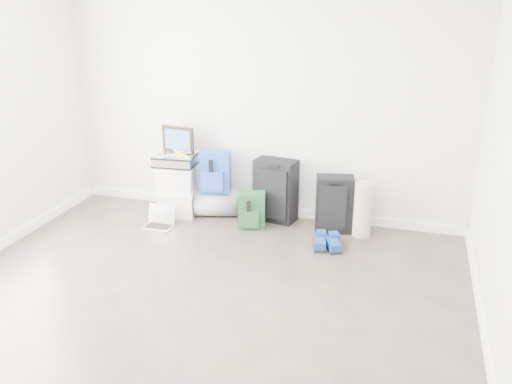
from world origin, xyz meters
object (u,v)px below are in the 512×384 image
(large_suitcase, at_px, (275,190))
(carry_on, at_px, (334,204))
(laptop, at_px, (160,221))
(briefcase, at_px, (175,160))
(duffel_bag, at_px, (217,203))
(boxes_stack, at_px, (177,190))

(large_suitcase, height_order, carry_on, large_suitcase)
(carry_on, height_order, laptop, carry_on)
(briefcase, distance_m, carry_on, 1.82)
(duffel_bag, xyz_separation_m, carry_on, (1.34, -0.05, 0.15))
(large_suitcase, relative_size, carry_on, 1.15)
(boxes_stack, relative_size, carry_on, 0.97)
(briefcase, distance_m, duffel_bag, 0.68)
(laptop, bearing_deg, briefcase, 80.43)
(boxes_stack, xyz_separation_m, duffel_bag, (0.44, 0.11, -0.15))
(boxes_stack, xyz_separation_m, carry_on, (1.78, 0.06, 0.01))
(laptop, bearing_deg, boxes_stack, 80.43)
(carry_on, bearing_deg, large_suitcase, 158.90)
(large_suitcase, xyz_separation_m, laptop, (-1.17, -0.53, -0.30))
(boxes_stack, relative_size, duffel_bag, 1.21)
(briefcase, bearing_deg, duffel_bag, 9.66)
(briefcase, height_order, laptop, briefcase)
(duffel_bag, bearing_deg, carry_on, -17.31)
(large_suitcase, bearing_deg, boxes_stack, -160.08)
(duffel_bag, relative_size, large_suitcase, 0.70)
(boxes_stack, relative_size, laptop, 1.88)
(duffel_bag, bearing_deg, boxes_stack, 179.29)
(boxes_stack, height_order, duffel_bag, boxes_stack)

